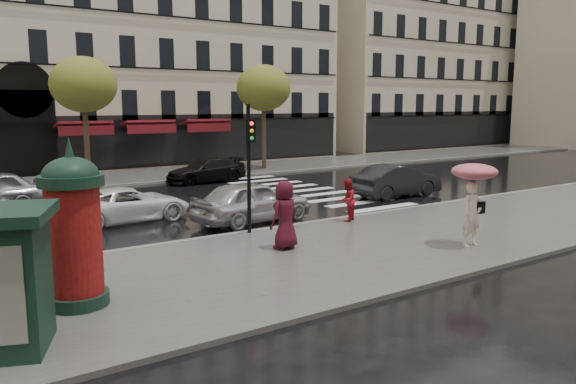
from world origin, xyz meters
TOP-DOWN VIEW (x-y plane):
  - ground at (0.00, 0.00)m, footprint 160.00×160.00m
  - near_sidewalk at (0.00, -0.50)m, footprint 90.00×7.00m
  - far_sidewalk at (0.00, 19.00)m, footprint 90.00×6.00m
  - near_kerb at (0.00, 3.00)m, footprint 90.00×0.25m
  - far_kerb at (0.00, 16.00)m, footprint 90.00×0.25m
  - zebra_crossing at (6.00, 9.60)m, footprint 3.60×11.75m
  - bldg_far_corner at (6.00, 30.00)m, footprint 26.00×14.00m
  - bldg_far_right at (34.00, 30.00)m, footprint 24.00×14.00m
  - tree_far_left at (-2.00, 18.00)m, footprint 3.40×3.40m
  - tree_far_right at (9.00, 18.00)m, footprint 3.40×3.40m
  - woman_umbrella at (3.35, -2.32)m, footprint 1.29×1.29m
  - woman_red at (2.67, 2.40)m, footprint 0.92×0.87m
  - man_burgundy at (-1.26, 0.49)m, footprint 1.06×0.81m
  - morris_column at (-7.30, -0.87)m, footprint 1.28×1.28m
  - traffic_light at (-1.08, 2.72)m, footprint 0.29×0.40m
  - car_silver at (0.10, 4.58)m, footprint 4.65×2.30m
  - car_darkgrey at (8.45, 5.72)m, footprint 4.47×1.61m
  - car_white at (-3.53, 7.22)m, footprint 4.64×2.39m
  - car_black at (3.42, 15.00)m, footprint 4.52×2.00m

SIDE VIEW (x-z plane):
  - ground at x=0.00m, z-range 0.00..0.00m
  - zebra_crossing at x=6.00m, z-range 0.00..0.01m
  - near_sidewalk at x=0.00m, z-range 0.00..0.12m
  - far_sidewalk at x=0.00m, z-range 0.00..0.12m
  - near_kerb at x=0.00m, z-range 0.00..0.14m
  - far_kerb at x=0.00m, z-range 0.00..0.14m
  - car_white at x=-3.53m, z-range 0.00..1.25m
  - car_black at x=3.42m, z-range 0.00..1.29m
  - car_darkgrey at x=8.45m, z-range 0.00..1.47m
  - car_silver at x=0.10m, z-range 0.00..1.53m
  - woman_red at x=2.67m, z-range 0.12..1.61m
  - man_burgundy at x=-1.26m, z-range 0.12..2.07m
  - woman_umbrella at x=3.35m, z-range 0.52..3.00m
  - morris_column at x=-7.30m, z-range 0.05..3.49m
  - traffic_light at x=-1.08m, z-range 0.55..4.63m
  - tree_far_left at x=-2.00m, z-range 1.85..8.49m
  - tree_far_right at x=9.00m, z-range 1.85..8.49m
  - bldg_far_corner at x=6.00m, z-range -0.14..22.76m
  - bldg_far_right at x=34.00m, z-range -0.14..22.76m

